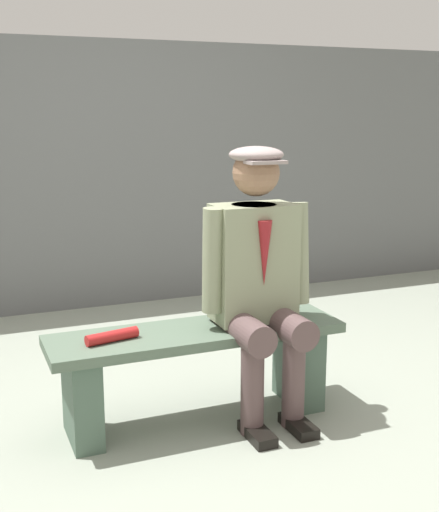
# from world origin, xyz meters

# --- Properties ---
(ground_plane) EXTENTS (30.00, 30.00, 0.00)m
(ground_plane) POSITION_xyz_m (0.00, 0.00, 0.00)
(ground_plane) COLOR gray
(bench) EXTENTS (1.43, 0.39, 0.47)m
(bench) POSITION_xyz_m (0.00, 0.00, 0.31)
(bench) COLOR #526453
(bench) RESTS_ON ground
(seated_man) EXTENTS (0.56, 0.53, 1.33)m
(seated_man) POSITION_xyz_m (-0.30, 0.06, 0.73)
(seated_man) COLOR gray
(seated_man) RESTS_ON ground
(rolled_magazine) EXTENTS (0.25, 0.10, 0.05)m
(rolled_magazine) POSITION_xyz_m (0.42, 0.02, 0.49)
(rolled_magazine) COLOR #B21E1E
(rolled_magazine) RESTS_ON bench
(stadium_wall) EXTENTS (12.00, 0.24, 2.01)m
(stadium_wall) POSITION_xyz_m (0.00, -2.24, 1.01)
(stadium_wall) COLOR #5D5E5F
(stadium_wall) RESTS_ON ground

